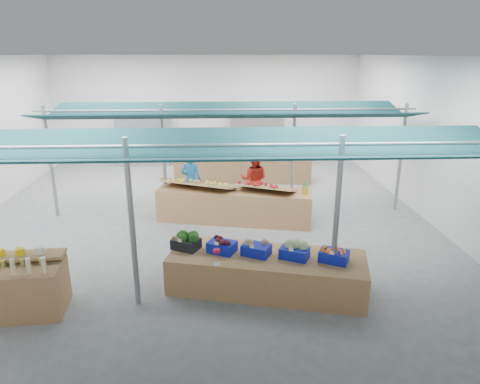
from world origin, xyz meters
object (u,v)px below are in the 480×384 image
Objects in this scene: bottle_shelf at (5,288)px; vendor_right at (254,180)px; crate_stack at (339,278)px; veg_counter at (267,272)px; fruit_counter at (235,205)px; vendor_left at (191,180)px.

vendor_right is (4.66, 5.15, 0.34)m from bottle_shelf.
veg_counter is at bearing 170.82° from crate_stack.
bottle_shelf is 5.73m from fruit_counter.
vendor_left is at bearing 55.98° from bottle_shelf.
bottle_shelf is 6.95m from vendor_right.
veg_counter is 0.90× the size of fruit_counter.
bottle_shelf is 5.86m from crate_stack.
vendor_right is at bearing 42.88° from bottle_shelf.
crate_stack is at bearing 133.49° from vendor_left.
vendor_left is (-1.20, 1.10, 0.37)m from fruit_counter.
bottle_shelf is 1.24× the size of vendor_left.
veg_counter is 1.33m from crate_stack.
vendor_left is (2.86, 5.15, 0.34)m from bottle_shelf.
bottle_shelf is 0.55× the size of veg_counter.
crate_stack is 5.00m from vendor_right.
vendor_left and vendor_right have the same top height.
fruit_counter is 1.31m from vendor_right.
fruit_counter is at bearing 39.95° from bottle_shelf.
vendor_left is 1.80m from vendor_right.
bottle_shelf is 0.50× the size of fruit_counter.
vendor_left is at bearing 149.26° from fruit_counter.
vendor_left reaches higher than crate_stack.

